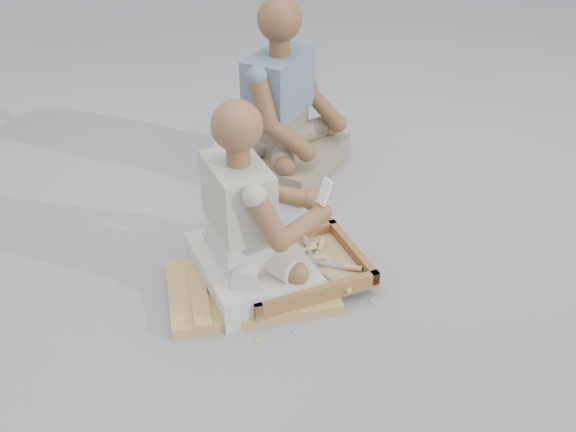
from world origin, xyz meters
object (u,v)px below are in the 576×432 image
craftsman (249,226)px  companion (285,119)px  carved_panel (251,286)px  tool_tray (298,268)px

craftsman → companion: size_ratio=0.88×
carved_panel → companion: companion is taller
carved_panel → companion: (0.60, 0.79, 0.28)m
tool_tray → companion: (0.40, 0.83, 0.24)m
carved_panel → tool_tray: size_ratio=1.16×
tool_tray → companion: 0.95m
carved_panel → tool_tray: 0.21m
companion → tool_tray: bearing=31.6°
tool_tray → craftsman: size_ratio=0.71×
carved_panel → companion: size_ratio=0.72×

